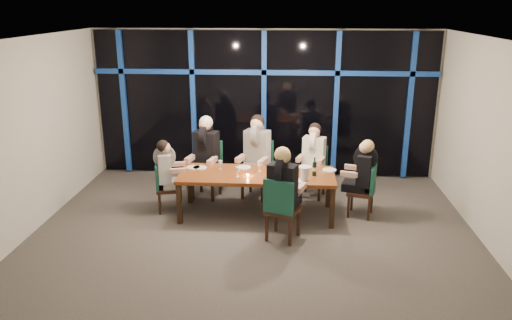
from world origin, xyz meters
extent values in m
plane|color=#544F4A|center=(0.00, 0.00, 0.00)|extent=(7.00, 7.00, 0.00)
cube|color=beige|center=(0.00, 3.00, 1.50)|extent=(7.00, 0.04, 3.00)
cube|color=beige|center=(0.00, -3.00, 1.50)|extent=(7.00, 0.04, 3.00)
cube|color=beige|center=(-3.50, 0.00, 1.50)|extent=(0.04, 6.00, 3.00)
cube|color=beige|center=(3.50, 0.00, 1.50)|extent=(0.04, 6.00, 3.00)
cube|color=white|center=(0.00, 0.00, 3.00)|extent=(7.00, 6.00, 0.04)
cube|color=black|center=(0.00, 2.94, 1.50)|extent=(6.86, 0.04, 2.94)
cube|color=#133C99|center=(-2.90, 2.89, 1.50)|extent=(0.10, 0.10, 2.94)
cube|color=#133C99|center=(-1.45, 2.89, 1.50)|extent=(0.10, 0.10, 2.94)
cube|color=#133C99|center=(0.00, 2.89, 1.50)|extent=(0.10, 0.10, 2.94)
cube|color=#133C99|center=(1.45, 2.89, 1.50)|extent=(0.10, 0.10, 2.94)
cube|color=#133C99|center=(2.90, 2.89, 1.50)|extent=(0.10, 0.10, 2.94)
cube|color=#133C99|center=(0.00, 2.89, 2.16)|extent=(6.86, 0.10, 0.10)
cube|color=#FF2D14|center=(1.10, 3.25, 2.15)|extent=(0.60, 0.05, 0.35)
cube|color=brown|center=(0.00, 0.80, 0.72)|extent=(2.60, 1.00, 0.06)
cube|color=black|center=(-1.24, 0.36, 0.34)|extent=(0.08, 0.08, 0.69)
cube|color=black|center=(1.24, 0.36, 0.34)|extent=(0.08, 0.08, 0.69)
cube|color=black|center=(-1.24, 1.24, 0.34)|extent=(0.08, 0.08, 0.69)
cube|color=black|center=(1.24, 1.24, 0.34)|extent=(0.08, 0.08, 0.69)
cube|color=#321B10|center=(-0.99, 1.56, 0.49)|extent=(0.58, 0.58, 0.06)
cube|color=#1B5844|center=(-0.95, 1.77, 0.78)|extent=(0.49, 0.16, 0.54)
cube|color=#321B10|center=(-1.23, 1.42, 0.23)|extent=(0.05, 0.05, 0.45)
cube|color=#321B10|center=(-0.85, 1.33, 0.23)|extent=(0.05, 0.05, 0.45)
cube|color=#321B10|center=(-1.14, 1.80, 0.23)|extent=(0.05, 0.05, 0.45)
cube|color=#321B10|center=(-0.76, 1.71, 0.23)|extent=(0.05, 0.05, 0.45)
cube|color=#321B10|center=(-0.07, 1.62, 0.49)|extent=(0.62, 0.62, 0.07)
cube|color=#1B5844|center=(0.00, 1.83, 0.79)|extent=(0.49, 0.20, 0.55)
cube|color=#321B10|center=(-0.32, 1.50, 0.23)|extent=(0.06, 0.06, 0.46)
cube|color=#321B10|center=(0.06, 1.38, 0.23)|extent=(0.06, 0.06, 0.46)
cube|color=#321B10|center=(-0.19, 1.87, 0.23)|extent=(0.06, 0.06, 0.46)
cube|color=#321B10|center=(0.18, 1.75, 0.23)|extent=(0.06, 0.06, 0.46)
cube|color=#321B10|center=(0.98, 1.72, 0.44)|extent=(0.55, 0.55, 0.06)
cube|color=#1B5844|center=(1.03, 1.91, 0.71)|extent=(0.44, 0.18, 0.49)
cube|color=#321B10|center=(0.76, 1.60, 0.21)|extent=(0.05, 0.05, 0.41)
cube|color=#321B10|center=(1.10, 1.50, 0.21)|extent=(0.05, 0.05, 0.41)
cube|color=#321B10|center=(0.86, 1.94, 0.21)|extent=(0.05, 0.05, 0.41)
cube|color=#321B10|center=(1.20, 1.84, 0.21)|extent=(0.05, 0.05, 0.41)
cube|color=#321B10|center=(-1.55, 0.88, 0.40)|extent=(0.49, 0.49, 0.05)
cube|color=#1B5844|center=(-1.72, 0.84, 0.65)|extent=(0.14, 0.40, 0.45)
cube|color=#321B10|center=(-1.35, 0.77, 0.19)|extent=(0.04, 0.04, 0.38)
cube|color=#321B10|center=(-1.43, 1.08, 0.19)|extent=(0.04, 0.04, 0.38)
cube|color=#321B10|center=(-1.67, 0.69, 0.19)|extent=(0.04, 0.04, 0.38)
cube|color=#321B10|center=(-1.74, 1.00, 0.19)|extent=(0.04, 0.04, 0.38)
cube|color=#321B10|center=(1.76, 0.89, 0.43)|extent=(0.53, 0.53, 0.06)
cube|color=#1B5844|center=(1.94, 0.84, 0.68)|extent=(0.16, 0.42, 0.47)
cube|color=#321B10|center=(1.64, 1.11, 0.20)|extent=(0.05, 0.05, 0.40)
cube|color=#321B10|center=(1.55, 0.78, 0.20)|extent=(0.05, 0.05, 0.40)
cube|color=#321B10|center=(1.97, 1.01, 0.20)|extent=(0.05, 0.05, 0.40)
cube|color=#321B10|center=(1.88, 0.68, 0.20)|extent=(0.05, 0.05, 0.40)
cube|color=#321B10|center=(0.46, -0.07, 0.47)|extent=(0.60, 0.60, 0.06)
cube|color=#1B5844|center=(0.39, -0.26, 0.75)|extent=(0.46, 0.21, 0.52)
cube|color=#321B10|center=(0.70, 0.05, 0.22)|extent=(0.05, 0.05, 0.44)
cube|color=#321B10|center=(0.35, 0.17, 0.22)|extent=(0.05, 0.05, 0.44)
cube|color=#321B10|center=(0.57, -0.31, 0.22)|extent=(0.05, 0.05, 0.44)
cube|color=#321B10|center=(0.22, -0.18, 0.22)|extent=(0.05, 0.05, 0.44)
cube|color=black|center=(-1.02, 1.44, 0.59)|extent=(0.48, 0.53, 0.15)
cube|color=black|center=(-0.98, 1.61, 0.95)|extent=(0.48, 0.35, 0.60)
cylinder|color=black|center=(-0.98, 1.61, 1.19)|extent=(0.21, 0.47, 0.45)
sphere|color=tan|center=(-0.99, 1.59, 1.38)|extent=(0.23, 0.23, 0.23)
sphere|color=silver|center=(-0.98, 1.63, 1.41)|extent=(0.25, 0.25, 0.25)
cube|color=tan|center=(-1.25, 1.40, 0.79)|extent=(0.16, 0.34, 0.09)
cube|color=tan|center=(-0.83, 1.30, 0.79)|extent=(0.16, 0.34, 0.09)
cube|color=black|center=(-0.11, 1.50, 0.60)|extent=(0.52, 0.56, 0.15)
cube|color=black|center=(-0.05, 1.67, 0.97)|extent=(0.50, 0.39, 0.61)
cylinder|color=black|center=(-0.05, 1.67, 1.21)|extent=(0.25, 0.47, 0.46)
sphere|color=tan|center=(-0.06, 1.65, 1.41)|extent=(0.23, 0.23, 0.23)
sphere|color=black|center=(-0.05, 1.69, 1.44)|extent=(0.25, 0.25, 0.25)
cube|color=tan|center=(-0.34, 1.48, 0.79)|extent=(0.18, 0.34, 0.09)
cube|color=tan|center=(0.07, 1.35, 0.79)|extent=(0.18, 0.34, 0.09)
cube|color=white|center=(0.94, 1.61, 0.54)|extent=(0.46, 0.50, 0.14)
cube|color=white|center=(0.99, 1.76, 0.87)|extent=(0.45, 0.34, 0.55)
cylinder|color=white|center=(0.99, 1.76, 1.09)|extent=(0.21, 0.43, 0.41)
sphere|color=tan|center=(0.98, 1.74, 1.26)|extent=(0.21, 0.21, 0.21)
sphere|color=black|center=(0.99, 1.78, 1.29)|extent=(0.23, 0.23, 0.23)
cube|color=tan|center=(0.73, 1.59, 0.79)|extent=(0.16, 0.31, 0.08)
cube|color=tan|center=(1.11, 1.47, 0.79)|extent=(0.16, 0.31, 0.08)
cube|color=black|center=(-1.44, 0.91, 0.49)|extent=(0.44, 0.41, 0.13)
cube|color=black|center=(-1.58, 0.87, 0.79)|extent=(0.30, 0.40, 0.50)
cylinder|color=black|center=(-1.58, 0.87, 0.99)|extent=(0.39, 0.18, 0.38)
sphere|color=tan|center=(-1.56, 0.88, 1.15)|extent=(0.19, 0.19, 0.19)
sphere|color=black|center=(-1.60, 0.87, 1.18)|extent=(0.21, 0.21, 0.21)
cube|color=tan|center=(-1.33, 0.75, 0.79)|extent=(0.28, 0.14, 0.07)
cube|color=tan|center=(-1.42, 1.10, 0.79)|extent=(0.28, 0.14, 0.07)
cube|color=black|center=(1.65, 0.93, 0.52)|extent=(0.48, 0.44, 0.13)
cube|color=black|center=(1.80, 0.88, 0.83)|extent=(0.32, 0.43, 0.53)
cylinder|color=black|center=(1.80, 0.88, 1.04)|extent=(0.41, 0.20, 0.40)
sphere|color=tan|center=(1.78, 0.89, 1.21)|extent=(0.20, 0.20, 0.20)
sphere|color=tan|center=(1.82, 0.88, 1.24)|extent=(0.22, 0.22, 0.22)
cube|color=tan|center=(1.63, 1.13, 0.79)|extent=(0.29, 0.15, 0.08)
cube|color=tan|center=(1.53, 0.77, 0.79)|extent=(0.29, 0.15, 0.08)
cube|color=black|center=(0.50, 0.05, 0.57)|extent=(0.50, 0.54, 0.15)
cube|color=black|center=(0.45, -0.11, 0.92)|extent=(0.48, 0.38, 0.59)
cylinder|color=black|center=(0.45, -0.11, 1.15)|extent=(0.25, 0.45, 0.44)
sphere|color=tan|center=(0.45, -0.09, 1.34)|extent=(0.22, 0.22, 0.22)
sphere|color=tan|center=(0.44, -0.13, 1.37)|extent=(0.24, 0.24, 0.24)
cube|color=tan|center=(0.73, 0.06, 0.79)|extent=(0.18, 0.32, 0.08)
cube|color=tan|center=(0.33, 0.20, 0.79)|extent=(0.18, 0.32, 0.08)
cylinder|color=white|center=(-1.12, 1.02, 0.76)|extent=(0.24, 0.24, 0.01)
cylinder|color=white|center=(-0.24, 1.09, 0.76)|extent=(0.24, 0.24, 0.01)
cylinder|color=white|center=(0.81, 1.18, 0.76)|extent=(0.24, 0.24, 0.01)
cylinder|color=white|center=(-1.00, 1.02, 0.76)|extent=(0.24, 0.24, 0.01)
cylinder|color=white|center=(1.22, 1.05, 0.76)|extent=(0.24, 0.24, 0.01)
cylinder|color=white|center=(0.65, 0.46, 0.76)|extent=(0.24, 0.24, 0.01)
cylinder|color=black|center=(0.96, 0.76, 0.86)|extent=(0.07, 0.07, 0.23)
cylinder|color=black|center=(0.96, 0.76, 1.02)|extent=(0.03, 0.03, 0.09)
cylinder|color=silver|center=(0.96, 0.76, 0.86)|extent=(0.07, 0.07, 0.06)
cylinder|color=silver|center=(0.78, 0.52, 0.86)|extent=(0.12, 0.12, 0.21)
cylinder|color=silver|center=(0.85, 0.52, 0.88)|extent=(0.02, 0.02, 0.15)
cylinder|color=#FBA34B|center=(-0.14, 0.66, 0.77)|extent=(0.05, 0.05, 0.03)
cylinder|color=silver|center=(-0.31, 0.62, 0.75)|extent=(0.06, 0.06, 0.01)
cylinder|color=silver|center=(-0.31, 0.62, 0.80)|extent=(0.01, 0.01, 0.09)
cylinder|color=silver|center=(-0.31, 0.62, 0.88)|extent=(0.06, 0.06, 0.07)
cylinder|color=silver|center=(0.04, 0.91, 0.75)|extent=(0.07, 0.07, 0.01)
cylinder|color=silver|center=(0.04, 0.91, 0.81)|extent=(0.01, 0.01, 0.10)
cylinder|color=silver|center=(0.04, 0.91, 0.89)|extent=(0.07, 0.07, 0.07)
cylinder|color=silver|center=(0.45, 0.80, 0.75)|extent=(0.06, 0.06, 0.01)
cylinder|color=silver|center=(0.45, 0.80, 0.80)|extent=(0.01, 0.01, 0.09)
cylinder|color=silver|center=(0.45, 0.80, 0.87)|extent=(0.06, 0.06, 0.06)
cylinder|color=white|center=(-0.64, 0.98, 0.75)|extent=(0.06, 0.06, 0.01)
cylinder|color=white|center=(-0.64, 0.98, 0.80)|extent=(0.01, 0.01, 0.09)
cylinder|color=white|center=(-0.64, 0.98, 0.88)|extent=(0.06, 0.06, 0.06)
cylinder|color=silver|center=(0.98, 1.05, 0.75)|extent=(0.06, 0.06, 0.01)
cylinder|color=silver|center=(0.98, 1.05, 0.80)|extent=(0.01, 0.01, 0.10)
cylinder|color=silver|center=(0.98, 1.05, 0.89)|extent=(0.07, 0.07, 0.07)
camera|label=1|loc=(0.54, -7.08, 3.49)|focal=35.00mm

